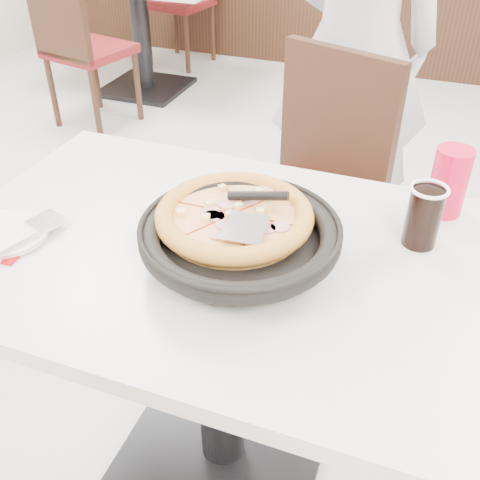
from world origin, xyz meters
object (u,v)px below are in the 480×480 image
(diner_person, at_px, (355,46))
(bg_chair_left_near, at_px, (89,46))
(bg_table_left, at_px, (141,36))
(bg_chair_left_far, at_px, (179,0))
(side_plate, at_px, (8,235))
(main_table, at_px, (221,365))
(pizza_pan, at_px, (240,243))
(cola_glass, at_px, (423,218))
(red_cup, at_px, (449,182))
(chair_far, at_px, (298,208))
(pizza, at_px, (234,222))

(diner_person, xyz_separation_m, bg_chair_left_near, (-1.67, 0.73, -0.38))
(bg_table_left, height_order, bg_chair_left_far, bg_chair_left_far)
(diner_person, bearing_deg, side_plate, 51.63)
(bg_table_left, distance_m, bg_chair_left_near, 0.63)
(main_table, bearing_deg, bg_table_left, 122.54)
(bg_chair_left_near, bearing_deg, pizza_pan, -36.82)
(bg_chair_left_near, bearing_deg, bg_table_left, 103.00)
(side_plate, xyz_separation_m, cola_glass, (0.84, 0.30, 0.06))
(main_table, relative_size, cola_glass, 9.23)
(main_table, distance_m, diner_person, 1.28)
(pizza_pan, height_order, bg_table_left, pizza_pan)
(red_cup, relative_size, bg_chair_left_near, 0.17)
(diner_person, relative_size, bg_chair_left_near, 1.79)
(red_cup, height_order, bg_chair_left_far, bg_chair_left_far)
(cola_glass, height_order, bg_chair_left_near, bg_chair_left_near)
(chair_far, xyz_separation_m, pizza_pan, (0.05, -0.66, 0.32))
(bg_chair_left_far, bearing_deg, chair_far, 132.52)
(pizza, bearing_deg, bg_chair_left_near, 130.87)
(main_table, distance_m, pizza, 0.44)
(pizza_pan, xyz_separation_m, bg_table_left, (-1.68, 2.56, -0.42))
(chair_far, bearing_deg, pizza, 112.61)
(pizza, height_order, bg_chair_left_near, bg_chair_left_near)
(main_table, height_order, cola_glass, cola_glass)
(cola_glass, bearing_deg, bg_chair_left_near, 138.92)
(main_table, bearing_deg, side_plate, -162.80)
(pizza, bearing_deg, main_table, -159.22)
(main_table, height_order, pizza, pizza)
(bg_chair_left_far, bearing_deg, pizza, 127.34)
(pizza_pan, bearing_deg, main_table, 155.18)
(main_table, height_order, bg_chair_left_far, bg_chair_left_far)
(pizza_pan, distance_m, pizza, 0.05)
(red_cup, relative_size, bg_table_left, 0.13)
(diner_person, bearing_deg, chair_far, 68.20)
(main_table, bearing_deg, bg_chair_left_far, 117.24)
(diner_person, height_order, bg_table_left, diner_person)
(side_plate, xyz_separation_m, red_cup, (0.88, 0.44, 0.07))
(pizza, distance_m, bg_chair_left_far, 3.58)
(side_plate, xyz_separation_m, bg_table_left, (-1.18, 2.67, -0.38))
(main_table, height_order, bg_chair_left_near, bg_chair_left_near)
(red_cup, bearing_deg, cola_glass, -104.61)
(main_table, xyz_separation_m, cola_glass, (0.40, 0.16, 0.44))
(diner_person, height_order, bg_chair_left_far, diner_person)
(main_table, xyz_separation_m, bg_chair_left_far, (-1.63, 3.16, 0.10))
(pizza, distance_m, diner_person, 1.17)
(pizza, height_order, side_plate, pizza)
(chair_far, distance_m, side_plate, 0.93)
(pizza, xyz_separation_m, red_cup, (0.41, 0.30, 0.02))
(red_cup, height_order, diner_person, diner_person)
(side_plate, relative_size, diner_person, 0.10)
(pizza_pan, relative_size, bg_chair_left_near, 0.37)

